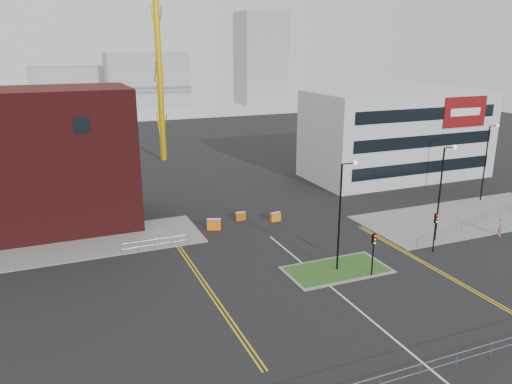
% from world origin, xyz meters
% --- Properties ---
extents(ground, '(200.00, 200.00, 0.00)m').
position_xyz_m(ground, '(0.00, 0.00, 0.00)').
color(ground, black).
rests_on(ground, ground).
extents(pavement_left, '(28.00, 8.00, 0.12)m').
position_xyz_m(pavement_left, '(-20.00, 22.00, 0.06)').
color(pavement_left, slate).
rests_on(pavement_left, ground).
extents(pavement_right, '(24.00, 10.00, 0.12)m').
position_xyz_m(pavement_right, '(22.00, 14.00, 0.06)').
color(pavement_right, slate).
rests_on(pavement_right, ground).
extents(island_kerb, '(8.60, 4.60, 0.08)m').
position_xyz_m(island_kerb, '(2.00, 8.00, 0.04)').
color(island_kerb, slate).
rests_on(island_kerb, ground).
extents(grass_island, '(8.00, 4.00, 0.12)m').
position_xyz_m(grass_island, '(2.00, 8.00, 0.06)').
color(grass_island, '#294D19').
rests_on(grass_island, ground).
extents(brick_building, '(24.20, 10.07, 14.24)m').
position_xyz_m(brick_building, '(-22.97, 28.00, 6.85)').
color(brick_building, '#491212').
rests_on(brick_building, ground).
extents(office_block, '(25.00, 12.20, 12.00)m').
position_xyz_m(office_block, '(26.01, 31.97, 6.00)').
color(office_block, silver).
rests_on(office_block, ground).
extents(streetlamp_island, '(1.46, 0.36, 9.18)m').
position_xyz_m(streetlamp_island, '(2.22, 8.00, 5.41)').
color(streetlamp_island, black).
rests_on(streetlamp_island, ground).
extents(streetlamp_right_near, '(1.46, 0.36, 9.18)m').
position_xyz_m(streetlamp_right_near, '(14.22, 10.00, 5.41)').
color(streetlamp_right_near, black).
rests_on(streetlamp_right_near, ground).
extents(streetlamp_right_far, '(1.46, 0.36, 9.18)m').
position_xyz_m(streetlamp_right_far, '(28.22, 18.00, 5.41)').
color(streetlamp_right_far, black).
rests_on(streetlamp_right_far, ground).
extents(traffic_light_island, '(0.28, 0.33, 3.65)m').
position_xyz_m(traffic_light_island, '(4.00, 5.98, 2.57)').
color(traffic_light_island, black).
rests_on(traffic_light_island, ground).
extents(traffic_light_right, '(0.28, 0.33, 3.65)m').
position_xyz_m(traffic_light_right, '(12.00, 7.98, 2.57)').
color(traffic_light_right, black).
rests_on(traffic_light_right, ground).
extents(railing_front, '(24.05, 0.05, 1.10)m').
position_xyz_m(railing_front, '(0.00, -6.00, 0.78)').
color(railing_front, gray).
rests_on(railing_front, ground).
extents(railing_left, '(6.05, 0.05, 1.10)m').
position_xyz_m(railing_left, '(-11.00, 18.00, 0.74)').
color(railing_left, gray).
rests_on(railing_left, ground).
extents(railing_right, '(19.05, 5.05, 1.10)m').
position_xyz_m(railing_right, '(20.50, 11.50, 0.78)').
color(railing_right, gray).
rests_on(railing_right, ground).
extents(centre_line, '(0.15, 30.00, 0.01)m').
position_xyz_m(centre_line, '(0.00, 2.00, 0.01)').
color(centre_line, silver).
rests_on(centre_line, ground).
extents(yellow_left_a, '(0.12, 24.00, 0.01)m').
position_xyz_m(yellow_left_a, '(-9.00, 10.00, 0.01)').
color(yellow_left_a, gold).
rests_on(yellow_left_a, ground).
extents(yellow_left_b, '(0.12, 24.00, 0.01)m').
position_xyz_m(yellow_left_b, '(-8.70, 10.00, 0.01)').
color(yellow_left_b, gold).
rests_on(yellow_left_b, ground).
extents(yellow_right_a, '(0.12, 20.00, 0.01)m').
position_xyz_m(yellow_right_a, '(9.50, 6.00, 0.01)').
color(yellow_right_a, gold).
rests_on(yellow_right_a, ground).
extents(yellow_right_b, '(0.12, 20.00, 0.01)m').
position_xyz_m(yellow_right_b, '(9.80, 6.00, 0.01)').
color(yellow_right_b, gold).
rests_on(yellow_right_b, ground).
extents(skyline_b, '(24.00, 12.00, 16.00)m').
position_xyz_m(skyline_b, '(10.00, 130.00, 8.00)').
color(skyline_b, gray).
rests_on(skyline_b, ground).
extents(skyline_c, '(14.00, 12.00, 28.00)m').
position_xyz_m(skyline_c, '(45.00, 125.00, 14.00)').
color(skyline_c, gray).
rests_on(skyline_c, ground).
extents(skyline_d, '(30.00, 12.00, 12.00)m').
position_xyz_m(skyline_d, '(-8.00, 140.00, 6.00)').
color(skyline_d, gray).
rests_on(skyline_d, ground).
extents(pedestrian, '(0.81, 0.80, 1.88)m').
position_xyz_m(pedestrian, '(20.80, 8.63, 0.94)').
color(pedestrian, tan).
rests_on(pedestrian, ground).
extents(barrier_left, '(1.43, 0.91, 1.14)m').
position_xyz_m(barrier_left, '(-4.46, 20.95, 0.62)').
color(barrier_left, orange).
rests_on(barrier_left, ground).
extents(barrier_mid, '(1.10, 0.39, 0.91)m').
position_xyz_m(barrier_mid, '(-0.97, 22.58, 0.50)').
color(barrier_mid, '#C84B0B').
rests_on(barrier_mid, ground).
extents(barrier_right, '(1.17, 0.52, 0.96)m').
position_xyz_m(barrier_right, '(2.34, 20.90, 0.52)').
color(barrier_right, orange).
rests_on(barrier_right, ground).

